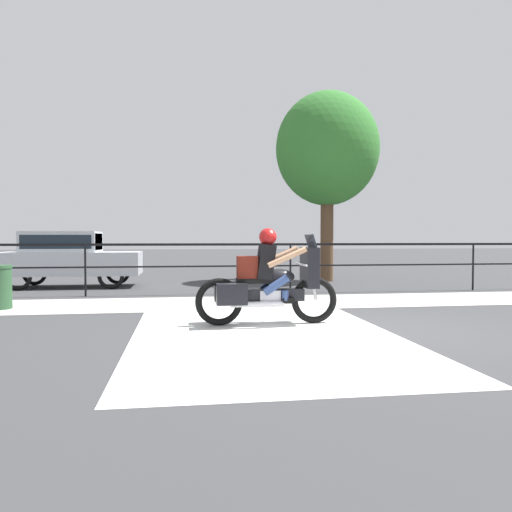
% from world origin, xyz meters
% --- Properties ---
extents(ground_plane, '(120.00, 120.00, 0.00)m').
position_xyz_m(ground_plane, '(0.00, 0.00, 0.00)').
color(ground_plane, '#38383A').
extents(sidewalk_band, '(44.00, 2.40, 0.01)m').
position_xyz_m(sidewalk_band, '(0.00, 3.40, 0.01)').
color(sidewalk_band, '#A8A59E').
rests_on(sidewalk_band, ground).
extents(crosswalk_band, '(3.79, 6.00, 0.01)m').
position_xyz_m(crosswalk_band, '(-1.58, -0.20, 0.00)').
color(crosswalk_band, silver).
rests_on(crosswalk_band, ground).
extents(fence_railing, '(36.00, 0.05, 1.29)m').
position_xyz_m(fence_railing, '(0.00, 5.20, 1.01)').
color(fence_railing, black).
rests_on(fence_railing, ground).
extents(motorcycle, '(2.35, 0.76, 1.58)m').
position_xyz_m(motorcycle, '(-1.38, 0.64, 0.70)').
color(motorcycle, black).
rests_on(motorcycle, ground).
extents(parked_car, '(3.94, 1.65, 1.61)m').
position_xyz_m(parked_car, '(-6.04, 7.64, 0.92)').
color(parked_car, '#B7BCC4').
rests_on(parked_car, ground).
extents(tree_behind_sign, '(3.38, 3.38, 6.22)m').
position_xyz_m(tree_behind_sign, '(1.97, 8.59, 4.33)').
color(tree_behind_sign, brown).
rests_on(tree_behind_sign, ground).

